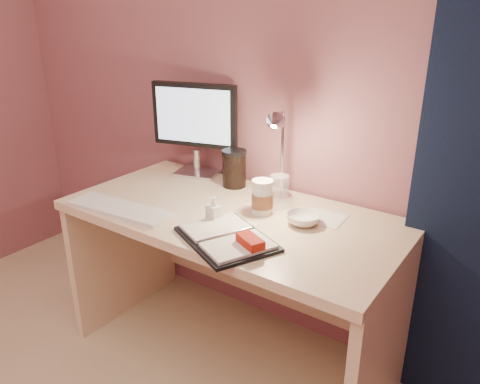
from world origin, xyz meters
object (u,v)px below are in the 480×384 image
Objects in this scene: lotion_bottle at (214,210)px; planner at (228,238)px; desk at (242,253)px; monitor at (195,121)px; bowl at (303,219)px; coffee_cup at (262,198)px; dark_jar at (234,170)px; clear_cup at (279,192)px; keyboard at (120,209)px; desk_lamp at (264,146)px.

planner is at bearing -34.84° from lotion_bottle.
planner reaches higher than desk.
monitor reaches higher than desk.
bowl is at bearing -31.52° from monitor.
desk is at bearing -40.82° from monitor.
lotion_bottle is (-0.29, -0.18, 0.03)m from bowl.
desk is at bearing 177.86° from bowl.
coffee_cup is 0.33m from dark_jar.
lotion_bottle is at bearing 170.27° from planner.
lotion_bottle is at bearing -88.36° from desk.
clear_cup is at bearing 75.15° from coffee_cup.
dark_jar reaches higher than keyboard.
desk_lamp reaches higher than bowl.
desk_lamp reaches higher than keyboard.
lotion_bottle is at bearing -65.47° from dark_jar.
desk is at bearing 35.98° from keyboard.
desk_lamp is at bearing 36.97° from keyboard.
clear_cup is (-0.01, 0.37, 0.06)m from planner.
coffee_cup is at bearing -34.34° from dark_jar.
bowl is (0.16, -0.09, -0.05)m from clear_cup.
clear_cup is at bearing 64.57° from lotion_bottle.
clear_cup is 0.31m from dark_jar.
keyboard is at bearing -155.02° from desk_lamp.
desk_lamp is at bearing 47.76° from desk.
bowl is 0.34m from desk_lamp.
dark_jar is at bearing 133.18° from desk.
desk is at bearing 141.74° from planner.
desk_lamp is (-0.05, 0.08, 0.19)m from coffee_cup.
coffee_cup is at bearing -179.18° from bowl.
coffee_cup is 0.21m from desk_lamp.
dark_jar is at bearing 162.16° from clear_cup.
coffee_cup is 1.02× the size of clear_cup.
coffee_cup reaches higher than planner.
keyboard is 0.56m from dark_jar.
planner is 3.02× the size of coffee_cup.
dark_jar is at bearing 61.49° from keyboard.
dark_jar reaches higher than bowl.
coffee_cup is at bearing -104.85° from clear_cup.
lotion_bottle is 0.41m from dark_jar.
coffee_cup is at bearing -7.04° from desk.
desk is 0.39m from dark_jar.
lotion_bottle is at bearing -119.49° from desk_lamp.
dark_jar is (-0.30, 0.10, 0.01)m from clear_cup.
keyboard is at bearing -150.54° from planner.
desk is 9.89× the size of coffee_cup.
coffee_cup is (0.49, 0.32, 0.06)m from keyboard.
clear_cup reaches higher than lotion_bottle.
coffee_cup is (0.52, -0.21, -0.20)m from monitor.
desk_lamp reaches higher than coffee_cup.
bowl is (0.15, 0.28, 0.01)m from planner.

